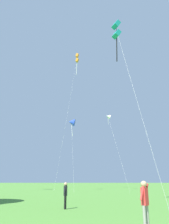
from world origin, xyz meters
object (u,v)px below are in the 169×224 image
(kite_orange_box, at_px, (77,59))
(kite_white_distant, at_px, (108,117))
(person_in_red_shirt, at_px, (65,193))
(kite_blue_delta, at_px, (72,122))
(person_foreground_watcher, at_px, (145,200))
(kite_teal_box, at_px, (116,31))

(kite_orange_box, height_order, kite_white_distant, kite_orange_box)
(person_in_red_shirt, bearing_deg, kite_white_distant, 79.79)
(kite_blue_delta, relative_size, person_foreground_watcher, 8.19)
(person_foreground_watcher, height_order, person_in_red_shirt, person_foreground_watcher)
(kite_blue_delta, distance_m, person_in_red_shirt, 30.41)
(person_foreground_watcher, bearing_deg, kite_orange_box, 96.45)
(kite_blue_delta, xyz_separation_m, person_in_red_shirt, (1.72, -28.14, -11.39))
(kite_teal_box, xyz_separation_m, person_foreground_watcher, (-0.58, -8.86, -13.25))
(kite_teal_box, height_order, person_foreground_watcher, kite_teal_box)
(kite_orange_box, xyz_separation_m, kite_teal_box, (4.93, -29.65, -14.09))
(kite_orange_box, bearing_deg, kite_teal_box, -80.55)
(kite_white_distant, bearing_deg, person_in_red_shirt, -100.21)
(kite_orange_box, bearing_deg, kite_white_distant, -18.60)
(kite_teal_box, bearing_deg, person_foreground_watcher, -93.75)
(kite_teal_box, height_order, kite_blue_delta, kite_teal_box)
(kite_white_distant, height_order, kite_teal_box, kite_teal_box)
(person_in_red_shirt, bearing_deg, person_foreground_watcher, -61.33)
(kite_blue_delta, relative_size, person_in_red_shirt, 8.66)
(kite_orange_box, distance_m, kite_white_distant, 15.84)
(kite_orange_box, bearing_deg, kite_blue_delta, -99.28)
(kite_white_distant, height_order, person_foreground_watcher, kite_white_distant)
(kite_teal_box, relative_size, person_foreground_watcher, 9.49)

